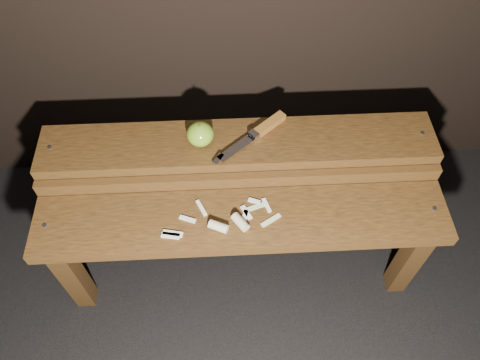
{
  "coord_description": "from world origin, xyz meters",
  "views": [
    {
      "loc": [
        -0.04,
        -0.74,
        1.57
      ],
      "look_at": [
        0.0,
        0.06,
        0.45
      ],
      "focal_mm": 35.0,
      "sensor_mm": 36.0,
      "label": 1
    }
  ],
  "objects_px": {
    "knife": "(261,130)",
    "apple": "(200,134)",
    "bench_rear_tier": "(238,159)",
    "bench_front_tier": "(242,232)"
  },
  "relations": [
    {
      "from": "apple",
      "to": "knife",
      "type": "bearing_deg",
      "value": 8.43
    },
    {
      "from": "knife",
      "to": "bench_rear_tier",
      "type": "bearing_deg",
      "value": -156.13
    },
    {
      "from": "bench_rear_tier",
      "to": "apple",
      "type": "xyz_separation_m",
      "value": [
        -0.11,
        0.0,
        0.12
      ]
    },
    {
      "from": "knife",
      "to": "bench_front_tier",
      "type": "bearing_deg",
      "value": -105.33
    },
    {
      "from": "knife",
      "to": "apple",
      "type": "bearing_deg",
      "value": -171.57
    },
    {
      "from": "bench_rear_tier",
      "to": "apple",
      "type": "relative_size",
      "value": 14.28
    },
    {
      "from": "apple",
      "to": "bench_front_tier",
      "type": "bearing_deg",
      "value": -64.26
    },
    {
      "from": "bench_front_tier",
      "to": "bench_rear_tier",
      "type": "height_order",
      "value": "bench_rear_tier"
    },
    {
      "from": "apple",
      "to": "knife",
      "type": "xyz_separation_m",
      "value": [
        0.18,
        0.03,
        -0.02
      ]
    },
    {
      "from": "bench_rear_tier",
      "to": "knife",
      "type": "bearing_deg",
      "value": 23.87
    }
  ]
}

